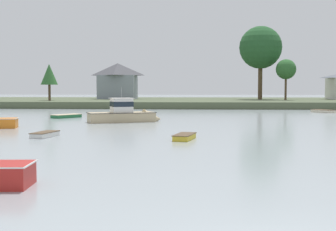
# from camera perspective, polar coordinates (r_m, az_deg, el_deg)

# --- Properties ---
(far_shore_bank) EXTENTS (210.88, 40.75, 1.21)m
(far_shore_bank) POSITION_cam_1_polar(r_m,az_deg,el_deg) (97.89, 4.85, 1.68)
(far_shore_bank) COLOR #4C563D
(far_shore_bank) RESTS_ON ground
(dinghy_cream) EXTENTS (3.21, 3.86, 0.61)m
(dinghy_cream) POSITION_cam_1_polar(r_m,az_deg,el_deg) (71.26, 18.88, 0.47)
(dinghy_cream) COLOR beige
(dinghy_cream) RESTS_ON ground
(dinghy_yellow) EXTENTS (1.73, 3.07, 0.56)m
(dinghy_yellow) POSITION_cam_1_polar(r_m,az_deg,el_deg) (32.31, 2.09, -2.79)
(dinghy_yellow) COLOR gold
(dinghy_yellow) RESTS_ON ground
(cruiser_sand) EXTENTS (8.39, 5.42, 4.62)m
(cruiser_sand) POSITION_cam_1_polar(r_m,az_deg,el_deg) (49.29, -5.04, -0.16)
(cruiser_sand) COLOR tan
(cruiser_sand) RESTS_ON ground
(dinghy_green) EXTENTS (3.50, 4.01, 0.58)m
(dinghy_green) POSITION_cam_1_polar(r_m,az_deg,el_deg) (57.23, -12.64, -0.13)
(dinghy_green) COLOR #236B3D
(dinghy_green) RESTS_ON ground
(dinghy_white) EXTENTS (1.57, 2.94, 0.53)m
(dinghy_white) POSITION_cam_1_polar(r_m,az_deg,el_deg) (35.26, -15.18, -2.40)
(dinghy_white) COLOR white
(dinghy_white) RESTS_ON ground
(shore_tree_inland_a) EXTENTS (3.27, 3.27, 7.08)m
(shore_tree_inland_a) POSITION_cam_1_polar(r_m,az_deg,el_deg) (91.02, -14.69, 4.99)
(shore_tree_inland_a) COLOR brown
(shore_tree_inland_a) RESTS_ON far_shore_bank
(shore_tree_center_right) EXTENTS (9.00, 9.00, 15.52)m
(shore_tree_center_right) POSITION_cam_1_polar(r_m,az_deg,el_deg) (99.22, 11.54, 8.34)
(shore_tree_center_right) COLOR brown
(shore_tree_center_right) RESTS_ON far_shore_bank
(shore_tree_right_mid) EXTENTS (4.08, 4.08, 8.28)m
(shore_tree_right_mid) POSITION_cam_1_polar(r_m,az_deg,el_deg) (95.78, 14.59, 5.61)
(shore_tree_right_mid) COLOR brown
(shore_tree_right_mid) RESTS_ON far_shore_bank
(cottage_behind_trees) EXTENTS (8.69, 7.75, 7.95)m
(cottage_behind_trees) POSITION_cam_1_polar(r_m,az_deg,el_deg) (102.38, -6.32, 4.40)
(cottage_behind_trees) COLOR gray
(cottage_behind_trees) RESTS_ON far_shore_bank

